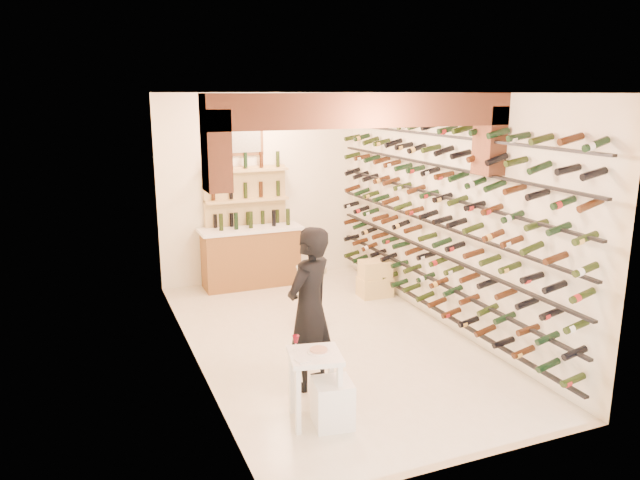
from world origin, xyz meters
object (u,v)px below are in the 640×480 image
at_px(wine_rack, 432,217).
at_px(white_stool, 333,403).
at_px(back_counter, 251,255).
at_px(tasting_table, 315,366).
at_px(person, 309,308).
at_px(chrome_barstool, 311,292).
at_px(crate_lower, 375,287).

bearing_deg(wine_rack, white_stool, -139.74).
relative_size(back_counter, tasting_table, 1.92).
xyz_separation_m(white_stool, person, (0.09, 0.86, 0.68)).
relative_size(wine_rack, back_counter, 3.35).
height_order(tasting_table, chrome_barstool, tasting_table).
relative_size(chrome_barstool, crate_lower, 1.68).
xyz_separation_m(tasting_table, crate_lower, (2.31, 3.19, -0.44)).
distance_m(wine_rack, tasting_table, 3.21).
relative_size(wine_rack, tasting_table, 6.45).
height_order(tasting_table, person, person).
bearing_deg(crate_lower, tasting_table, -125.91).
bearing_deg(white_stool, chrome_barstool, 73.15).
bearing_deg(back_counter, crate_lower, -37.42).
bearing_deg(white_stool, wine_rack, 40.26).
height_order(white_stool, chrome_barstool, chrome_barstool).
xyz_separation_m(wine_rack, person, (-2.23, -1.10, -0.64)).
bearing_deg(tasting_table, chrome_barstool, 80.60).
bearing_deg(tasting_table, person, 83.83).
height_order(wine_rack, white_stool, wine_rack).
height_order(wine_rack, tasting_table, wine_rack).
relative_size(person, crate_lower, 3.52).
bearing_deg(chrome_barstool, person, -112.05).
relative_size(person, chrome_barstool, 2.10).
height_order(back_counter, person, person).
xyz_separation_m(white_stool, crate_lower, (2.17, 3.32, -0.08)).
relative_size(wine_rack, crate_lower, 11.00).
bearing_deg(person, tasting_table, 38.34).
relative_size(tasting_table, white_stool, 1.90).
bearing_deg(chrome_barstool, back_counter, 97.36).
distance_m(wine_rack, chrome_barstool, 1.95).
bearing_deg(person, crate_lower, -164.44).
relative_size(wine_rack, chrome_barstool, 6.55).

